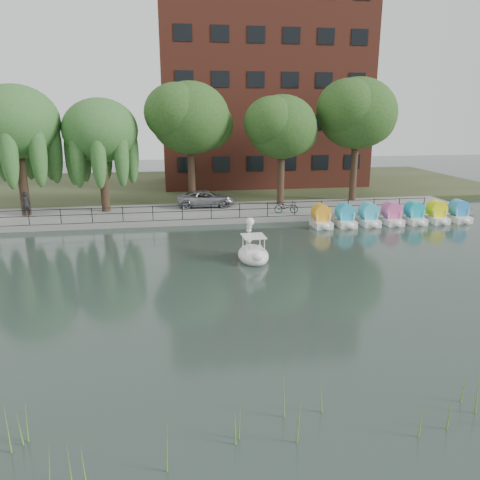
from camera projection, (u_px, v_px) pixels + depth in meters
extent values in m
plane|color=#32423E|center=(244.00, 294.00, 20.09)|extent=(120.00, 120.00, 0.00)
cube|color=gray|center=(208.00, 213.00, 35.26)|extent=(40.00, 6.00, 0.40)
cube|color=gray|center=(212.00, 222.00, 32.45)|extent=(40.00, 0.25, 0.40)
cube|color=#47512D|center=(195.00, 185.00, 48.58)|extent=(60.00, 22.00, 0.36)
cylinder|color=black|center=(211.00, 205.00, 32.33)|extent=(32.00, 0.04, 0.04)
cylinder|color=black|center=(211.00, 210.00, 32.44)|extent=(32.00, 0.04, 0.04)
cylinder|color=black|center=(211.00, 211.00, 32.45)|extent=(0.05, 0.05, 1.00)
cube|color=#4C1E16|center=(262.00, 93.00, 47.25)|extent=(20.00, 10.00, 18.00)
cylinder|color=#473323|center=(23.00, 186.00, 33.08)|extent=(0.60, 0.60, 4.20)
ellipsoid|color=#447E3A|center=(15.00, 122.00, 31.91)|extent=(5.88, 5.88, 5.00)
cylinder|color=#473323|center=(104.00, 186.00, 34.47)|extent=(0.60, 0.60, 3.80)
ellipsoid|color=#447E3A|center=(100.00, 130.00, 33.42)|extent=(5.32, 5.32, 4.52)
cylinder|color=#473323|center=(192.00, 177.00, 36.35)|extent=(0.60, 0.60, 4.50)
ellipsoid|color=#3F6426|center=(190.00, 118.00, 35.17)|extent=(6.00, 6.00, 5.10)
cylinder|color=#473323|center=(281.00, 179.00, 37.04)|extent=(0.60, 0.60, 4.05)
ellipsoid|color=#3F6426|center=(282.00, 127.00, 35.97)|extent=(5.40, 5.40, 4.59)
cylinder|color=#473323|center=(354.00, 171.00, 38.92)|extent=(0.60, 0.60, 4.72)
ellipsoid|color=#3F6426|center=(357.00, 113.00, 37.68)|extent=(6.30, 6.30, 5.36)
imported|color=gray|center=(206.00, 197.00, 36.40)|extent=(2.49, 5.23, 1.44)
imported|color=gray|center=(286.00, 206.00, 34.08)|extent=(0.84, 1.79, 1.00)
imported|color=black|center=(26.00, 202.00, 33.15)|extent=(0.85, 0.74, 1.98)
ellipsoid|color=white|center=(253.00, 255.00, 24.56)|extent=(1.63, 2.54, 0.56)
cube|color=white|center=(254.00, 251.00, 24.40)|extent=(1.04, 1.13, 0.28)
cube|color=white|center=(254.00, 236.00, 24.24)|extent=(1.19, 1.28, 0.06)
ellipsoid|color=white|center=(258.00, 257.00, 23.49)|extent=(0.59, 0.47, 0.52)
sphere|color=white|center=(250.00, 222.00, 24.92)|extent=(0.45, 0.45, 0.45)
cone|color=black|center=(249.00, 221.00, 25.21)|extent=(0.19, 0.25, 0.19)
cylinder|color=yellow|center=(249.00, 221.00, 25.08)|extent=(0.24, 0.10, 0.24)
cube|color=white|center=(321.00, 224.00, 31.69)|extent=(1.15, 1.70, 0.44)
cylinder|color=#FBA623|center=(321.00, 213.00, 31.59)|extent=(0.90, 1.20, 0.90)
cube|color=white|center=(345.00, 223.00, 31.95)|extent=(1.15, 1.70, 0.44)
cylinder|color=#28A7D2|center=(345.00, 212.00, 31.85)|extent=(0.90, 1.20, 0.90)
cube|color=white|center=(368.00, 222.00, 32.22)|extent=(1.15, 1.70, 0.44)
cylinder|color=#39BFDE|center=(369.00, 211.00, 32.12)|extent=(0.90, 1.20, 0.90)
cube|color=white|center=(392.00, 221.00, 32.49)|extent=(1.15, 1.70, 0.44)
cylinder|color=#DA589C|center=(392.00, 211.00, 32.39)|extent=(0.90, 1.20, 0.90)
cube|color=white|center=(414.00, 220.00, 32.75)|extent=(1.15, 1.70, 0.44)
cylinder|color=#17B0BC|center=(414.00, 210.00, 32.66)|extent=(0.90, 1.20, 0.90)
cube|color=white|center=(436.00, 219.00, 33.02)|extent=(1.15, 1.70, 0.44)
cylinder|color=#FAFA0F|center=(437.00, 209.00, 32.92)|extent=(0.90, 1.20, 0.90)
cube|color=white|center=(458.00, 218.00, 33.29)|extent=(1.15, 1.70, 0.44)
cylinder|color=#2F8CDA|center=(459.00, 208.00, 33.19)|extent=(0.90, 1.20, 0.90)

